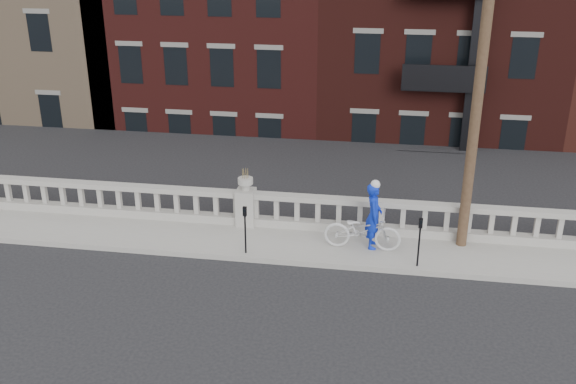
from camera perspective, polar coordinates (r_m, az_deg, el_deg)
ground at (r=15.88m, az=-6.84°, el=-9.32°), size 120.00×120.00×0.00m
sidewalk at (r=18.37m, az=-4.34°, el=-4.31°), size 32.00×2.20×0.15m
balustrade at (r=18.97m, az=-3.74°, el=-1.51°), size 28.00×0.34×1.03m
planter_pedestal at (r=18.89m, az=-3.75°, el=-0.99°), size 0.55×0.55×1.76m
lower_level at (r=36.60m, az=3.81°, el=13.35°), size 80.00×44.00×20.80m
utility_pole at (r=16.97m, az=16.85°, el=11.03°), size 1.60×0.28×10.00m
parking_meter_b at (r=17.15m, az=-3.84°, el=-2.90°), size 0.10×0.09×1.36m
parking_meter_c at (r=16.79m, az=11.62°, el=-3.91°), size 0.10×0.09×1.36m
bicycle at (r=17.59m, az=6.63°, el=-3.40°), size 2.12×0.81×1.10m
cyclist at (r=17.57m, az=7.62°, el=-2.10°), size 0.45×0.68×1.86m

